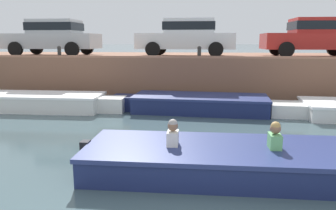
% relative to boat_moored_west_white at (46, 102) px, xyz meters
% --- Properties ---
extents(ground_plane, '(400.00, 400.00, 0.00)m').
position_rel_boat_moored_west_white_xyz_m(ground_plane, '(5.38, -3.63, -0.29)').
color(ground_plane, '#3D5156').
extents(far_quay_wall, '(60.00, 6.00, 1.74)m').
position_rel_boat_moored_west_white_xyz_m(far_quay_wall, '(5.38, 4.60, 0.58)').
color(far_quay_wall, brown).
rests_on(far_quay_wall, ground).
extents(far_wall_coping, '(60.00, 0.24, 0.08)m').
position_rel_boat_moored_west_white_xyz_m(far_wall_coping, '(5.38, 1.72, 1.49)').
color(far_wall_coping, '#9F6C52').
rests_on(far_wall_coping, far_quay_wall).
extents(boat_moored_west_white, '(5.22, 1.57, 0.58)m').
position_rel_boat_moored_west_white_xyz_m(boat_moored_west_white, '(0.00, 0.00, 0.00)').
color(boat_moored_west_white, white).
rests_on(boat_moored_west_white, ground).
extents(boat_moored_central_navy, '(5.44, 2.02, 0.56)m').
position_rel_boat_moored_west_white_xyz_m(boat_moored_central_navy, '(5.13, 0.27, -0.01)').
color(boat_moored_central_navy, navy).
rests_on(boat_moored_central_navy, ground).
extents(motorboat_passing, '(6.37, 1.82, 1.01)m').
position_rel_boat_moored_west_white_xyz_m(motorboat_passing, '(6.15, -5.03, -0.02)').
color(motorboat_passing, navy).
rests_on(motorboat_passing, ground).
extents(car_leftmost_silver, '(4.00, 1.98, 1.54)m').
position_rel_boat_moored_west_white_xyz_m(car_leftmost_silver, '(-1.15, 3.48, 2.30)').
color(car_leftmost_silver, '#B7BABC').
rests_on(car_leftmost_silver, far_quay_wall).
extents(car_left_inner_white, '(4.17, 2.03, 1.54)m').
position_rel_boat_moored_west_white_xyz_m(car_left_inner_white, '(4.77, 3.47, 2.30)').
color(car_left_inner_white, white).
rests_on(car_left_inner_white, far_quay_wall).
extents(car_centre_red, '(3.98, 1.97, 1.54)m').
position_rel_boat_moored_west_white_xyz_m(car_centre_red, '(9.96, 3.48, 2.30)').
color(car_centre_red, '#B2231E').
rests_on(car_centre_red, far_quay_wall).
extents(mooring_bollard_west, '(0.15, 0.15, 0.45)m').
position_rel_boat_moored_west_white_xyz_m(mooring_bollard_west, '(-0.21, 1.85, 1.69)').
color(mooring_bollard_west, '#2D2B28').
rests_on(mooring_bollard_west, far_quay_wall).
extents(mooring_bollard_mid, '(0.15, 0.15, 0.45)m').
position_rel_boat_moored_west_white_xyz_m(mooring_bollard_mid, '(5.29, 1.85, 1.69)').
color(mooring_bollard_mid, '#2D2B28').
rests_on(mooring_bollard_mid, far_quay_wall).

